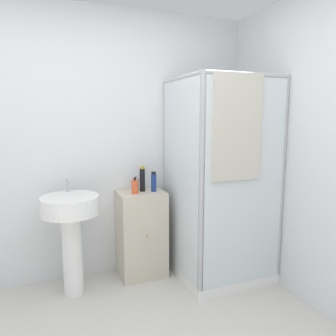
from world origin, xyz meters
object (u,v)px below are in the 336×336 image
shampoo_bottle_blue (154,182)px  soap_dispenser (135,187)px  sink (71,224)px  shampoo_bottle_tall_black (142,179)px  lotion_bottle_white (137,184)px

shampoo_bottle_blue → soap_dispenser: bearing=-173.8°
soap_dispenser → shampoo_bottle_blue: 0.19m
sink → shampoo_bottle_tall_black: 0.76m
shampoo_bottle_blue → lotion_bottle_white: size_ratio=1.17×
sink → shampoo_bottle_tall_black: bearing=13.0°
sink → shampoo_bottle_tall_black: size_ratio=4.18×
shampoo_bottle_blue → lotion_bottle_white: shampoo_bottle_blue is taller
soap_dispenser → lotion_bottle_white: lotion_bottle_white is taller
shampoo_bottle_tall_black → shampoo_bottle_blue: bearing=-27.2°
sink → lotion_bottle_white: size_ratio=6.26×
sink → shampoo_bottle_blue: 0.83m
soap_dispenser → shampoo_bottle_blue: (0.19, 0.02, 0.03)m
shampoo_bottle_tall_black → shampoo_bottle_blue: shampoo_bottle_tall_black is taller
soap_dispenser → shampoo_bottle_tall_black: 0.13m
shampoo_bottle_tall_black → shampoo_bottle_blue: (0.10, -0.05, -0.03)m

